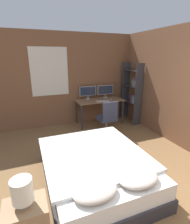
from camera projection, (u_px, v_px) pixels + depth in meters
wall_back at (76, 80)px, 5.30m from camera, size 12.00×0.08×2.70m
bed at (96, 169)px, 2.88m from camera, size 1.61×2.00×0.60m
bedside_lamp at (22, 191)px, 1.78m from camera, size 0.22×0.22×0.32m
desk at (100, 103)px, 5.36m from camera, size 1.43×0.67×0.77m
monitor_left at (88, 92)px, 5.36m from camera, size 0.53×0.16×0.39m
monitor_right at (105, 90)px, 5.57m from camera, size 0.53×0.16×0.39m
keyboard at (103, 101)px, 5.13m from camera, size 0.39×0.13×0.02m
computer_mouse at (111, 100)px, 5.23m from camera, size 0.07×0.05×0.04m
office_chair at (107, 121)px, 4.69m from camera, size 0.52×0.52×0.93m
bookshelf at (133, 91)px, 5.40m from camera, size 0.26×0.76×1.85m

